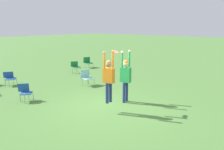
# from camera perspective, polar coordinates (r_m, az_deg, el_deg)

# --- Properties ---
(ground_plane) EXTENTS (120.00, 120.00, 0.00)m
(ground_plane) POSITION_cam_1_polar(r_m,az_deg,el_deg) (9.03, -0.75, -8.48)
(ground_plane) COLOR #4C7A38
(person_jumping) EXTENTS (0.58, 0.45, 1.99)m
(person_jumping) POSITION_cam_1_polar(r_m,az_deg,el_deg) (8.14, -0.87, -0.24)
(person_jumping) COLOR navy
(person_jumping) RESTS_ON ground_plane
(person_defending) EXTENTS (0.60, 0.48, 2.27)m
(person_defending) POSITION_cam_1_polar(r_m,az_deg,el_deg) (9.33, 3.56, 0.02)
(person_defending) COLOR navy
(person_defending) RESTS_ON ground_plane
(frisbee) EXTENTS (0.28, 0.27, 0.10)m
(frisbee) POSITION_cam_1_polar(r_m,az_deg,el_deg) (8.33, 0.79, 6.04)
(frisbee) COLOR #E04C23
(camping_chair_0) EXTENTS (0.73, 0.80, 0.76)m
(camping_chair_0) POSITION_cam_1_polar(r_m,az_deg,el_deg) (13.44, -25.14, -0.57)
(camping_chair_0) COLOR gray
(camping_chair_0) RESTS_ON ground_plane
(camping_chair_2) EXTENTS (0.71, 0.76, 0.84)m
(camping_chair_2) POSITION_cam_1_polar(r_m,az_deg,el_deg) (17.42, -6.31, 3.45)
(camping_chair_2) COLOR gray
(camping_chair_2) RESTS_ON ground_plane
(camping_chair_3) EXTENTS (0.68, 0.75, 0.83)m
(camping_chair_3) POSITION_cam_1_polar(r_m,az_deg,el_deg) (15.46, -9.50, 2.31)
(camping_chair_3) COLOR gray
(camping_chair_3) RESTS_ON ground_plane
(camping_chair_4) EXTENTS (0.66, 0.74, 0.78)m
(camping_chair_4) POSITION_cam_1_polar(r_m,az_deg,el_deg) (10.39, -21.74, -3.89)
(camping_chair_4) COLOR gray
(camping_chair_4) RESTS_ON ground_plane
(camping_chair_5) EXTENTS (0.68, 0.73, 0.90)m
(camping_chair_5) POSITION_cam_1_polar(r_m,az_deg,el_deg) (12.22, -6.66, -0.33)
(camping_chair_5) COLOR gray
(camping_chair_5) RESTS_ON ground_plane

